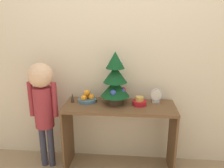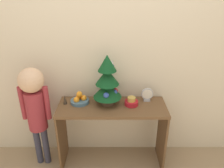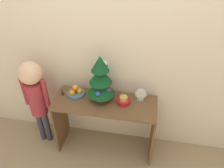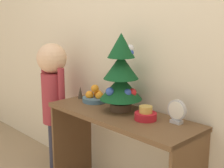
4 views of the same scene
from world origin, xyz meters
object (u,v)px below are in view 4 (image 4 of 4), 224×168
Objects in this scene: singing_bowl at (146,115)px; desk_clock at (177,112)px; fruit_bowl at (95,97)px; child_figure at (53,88)px; mini_tree at (121,74)px; figurine at (80,92)px.

desk_clock is at bearing 26.04° from singing_bowl.
fruit_bowl is 0.17× the size of child_figure.
desk_clock is (0.41, 0.06, -0.18)m from mini_tree.
child_figure is at bearing -173.89° from desk_clock.
fruit_bowl is at bearing 9.39° from figurine.
desk_clock is at bearing 7.69° from mini_tree.
figurine is (-0.67, 0.02, 0.01)m from singing_bowl.
child_figure reaches higher than figurine.
singing_bowl is at bearing 2.29° from child_figure.
mini_tree is 3.59× the size of desk_clock.
fruit_bowl reaches higher than figurine.
desk_clock is at bearing 3.03° from fruit_bowl.
figurine reaches higher than singing_bowl.
desk_clock is 0.85m from figurine.
desk_clock reaches higher than figurine.
mini_tree is 0.48m from figurine.
desk_clock reaches higher than singing_bowl.
mini_tree is 2.76× the size of fruit_bowl.
figurine is (-0.84, -0.06, -0.02)m from desk_clock.
figurine is at bearing -170.61° from fruit_bowl.
desk_clock is at bearing 6.11° from child_figure.
fruit_bowl is at bearing 175.05° from singing_bowl.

